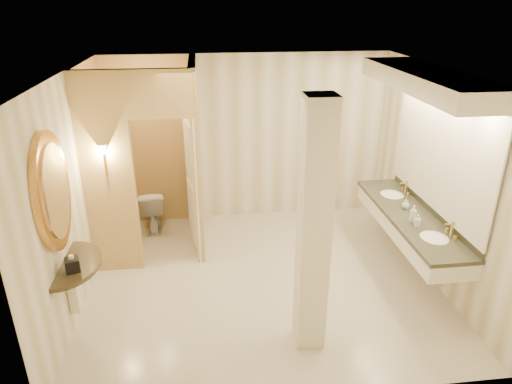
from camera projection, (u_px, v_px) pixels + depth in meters
floor at (262, 279)px, 6.11m from camera, size 4.50×4.50×0.00m
ceiling at (263, 73)px, 5.04m from camera, size 4.50×4.50×0.00m
wall_back at (246, 139)px, 7.40m from camera, size 4.50×0.02×2.70m
wall_front at (295, 278)px, 3.75m from camera, size 4.50×0.02×2.70m
wall_left at (72, 194)px, 5.33m from camera, size 0.02×4.00×2.70m
wall_right at (437, 178)px, 5.82m from camera, size 0.02×4.00×2.70m
toilet_closet at (174, 160)px, 6.33m from camera, size 1.50×1.55×2.70m
wall_sconce at (103, 151)px, 5.61m from camera, size 0.14×0.14×0.42m
vanity at (421, 159)px, 5.64m from camera, size 0.75×2.56×2.09m
console_shelf at (58, 224)px, 4.66m from camera, size 0.95×0.95×1.93m
pillar at (314, 231)px, 4.50m from camera, size 0.30×0.30×2.70m
tissue_box at (72, 265)px, 4.68m from camera, size 0.18×0.18×0.14m
toilet at (152, 209)px, 7.29m from camera, size 0.44×0.71×0.69m
soap_bottle_a at (417, 221)px, 5.59m from camera, size 0.08×0.08×0.15m
soap_bottle_b at (406, 204)px, 6.06m from camera, size 0.12×0.12×0.13m
soap_bottle_c at (413, 214)px, 5.68m from camera, size 0.11×0.11×0.22m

